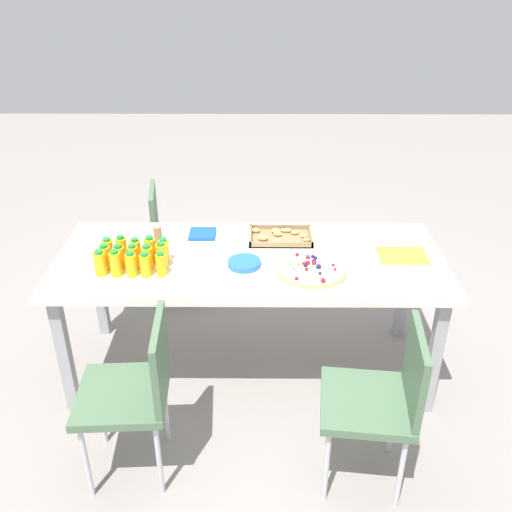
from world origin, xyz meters
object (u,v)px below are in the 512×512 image
party_table (250,268)px  chair_far_left (173,233)px  juice_bottle_14 (164,251)px  juice_bottle_2 (131,265)px  juice_bottle_7 (133,257)px  juice_bottle_0 (100,263)px  snack_tray (279,237)px  juice_bottle_6 (119,257)px  juice_bottle_13 (150,250)px  juice_bottle_11 (122,249)px  juice_bottle_12 (136,251)px  juice_bottle_10 (108,250)px  cardboard_tube (158,239)px  paper_folder (402,255)px  chair_near_left (137,386)px  juice_bottle_8 (147,257)px  chair_near_right (383,395)px  napkin_stack (202,234)px  juice_bottle_1 (116,264)px  juice_bottle_9 (162,256)px  plate_stack (244,263)px  juice_bottle_3 (145,265)px  juice_bottle_5 (105,257)px  juice_bottle_4 (161,264)px  fruit_pizza (311,269)px

party_table → chair_far_left: chair_far_left is taller
chair_far_left → juice_bottle_14: (0.09, -0.85, 0.32)m
juice_bottle_2 → juice_bottle_14: size_ratio=0.99×
juice_bottle_7 → chair_far_left: bearing=86.6°
juice_bottle_0 → snack_tray: size_ratio=0.38×
juice_bottle_6 → juice_bottle_7: size_ratio=0.97×
juice_bottle_13 → snack_tray: juice_bottle_13 is taller
snack_tray → juice_bottle_2: bearing=-151.1°
juice_bottle_11 → juice_bottle_12: juice_bottle_11 is taller
juice_bottle_10 → cardboard_tube: 0.27m
juice_bottle_11 → paper_folder: 1.50m
chair_near_left → juice_bottle_14: juice_bottle_14 is taller
juice_bottle_2 → juice_bottle_7: 0.08m
juice_bottle_0 → snack_tray: 1.00m
juice_bottle_13 → juice_bottle_8: bearing=-93.1°
chair_near_right → napkin_stack: (-0.87, 1.04, 0.27)m
snack_tray → cardboard_tube: cardboard_tube is taller
juice_bottle_1 → party_table: bearing=16.7°
juice_bottle_1 → snack_tray: juice_bottle_1 is taller
juice_bottle_12 → juice_bottle_6: bearing=-136.2°
juice_bottle_9 → plate_stack: (0.42, 0.02, -0.05)m
party_table → cardboard_tube: bearing=173.3°
juice_bottle_2 → juice_bottle_13: bearing=64.5°
chair_far_left → juice_bottle_3: juice_bottle_3 is taller
juice_bottle_1 → juice_bottle_5: juice_bottle_1 is taller
party_table → juice_bottle_12: juice_bottle_12 is taller
juice_bottle_0 → juice_bottle_1: 0.08m
juice_bottle_3 → party_table: bearing=21.4°
juice_bottle_4 → juice_bottle_7: bearing=155.5°
juice_bottle_5 → juice_bottle_10: 0.08m
juice_bottle_8 → juice_bottle_9: size_ratio=0.91×
chair_far_left → juice_bottle_3: 1.05m
juice_bottle_7 → plate_stack: size_ratio=0.78×
juice_bottle_14 → fruit_pizza: (0.77, -0.09, -0.05)m
chair_far_left → paper_folder: (1.37, -0.78, 0.26)m
juice_bottle_11 → napkin_stack: (0.40, 0.30, -0.06)m
chair_near_right → snack_tray: 1.12m
juice_bottle_11 → fruit_pizza: juice_bottle_11 is taller
juice_bottle_2 → chair_near_right: bearing=-26.1°
juice_bottle_7 → juice_bottle_10: (-0.15, 0.08, -0.00)m
juice_bottle_9 → juice_bottle_12: size_ratio=1.09×
juice_bottle_5 → paper_folder: bearing=5.2°
juice_bottle_1 → juice_bottle_12: bearing=64.3°
chair_far_left → juice_bottle_2: size_ratio=6.13×
party_table → juice_bottle_1: bearing=-163.3°
chair_near_right → paper_folder: 0.87m
snack_tray → juice_bottle_7: bearing=-156.0°
juice_bottle_14 → napkin_stack: 0.36m
juice_bottle_7 → paper_folder: 1.43m
juice_bottle_5 → juice_bottle_11: size_ratio=0.93×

